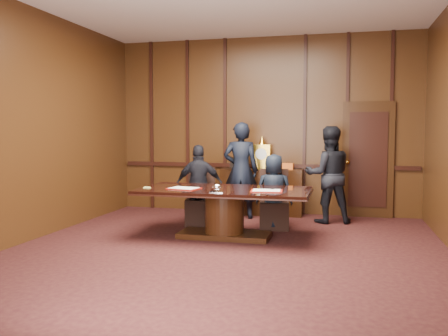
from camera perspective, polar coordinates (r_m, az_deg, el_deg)
name	(u,v)px	position (r m, az deg, el deg)	size (l,w,h in m)	color
room	(228,125)	(6.22, 0.46, 5.19)	(7.00, 7.04, 3.50)	black
sideboard	(262,190)	(9.37, 4.57, -2.64)	(1.60, 0.45, 1.54)	black
conference_table	(224,205)	(7.32, 0.06, -4.45)	(2.62, 1.32, 0.76)	black
folder_left	(184,188)	(7.29, -4.83, -2.45)	(0.52, 0.42, 0.02)	maroon
folder_right	(267,191)	(7.00, 5.14, -2.74)	(0.49, 0.38, 0.02)	maroon
inkstand	(217,189)	(6.84, -0.86, -2.50)	(0.20, 0.14, 0.12)	white
notepad	(147,187)	(7.47, -9.25, -2.32)	(0.10, 0.07, 0.01)	#F1EC76
chair_left	(200,208)	(8.36, -2.85, -4.83)	(0.55, 0.55, 0.99)	black
chair_right	(274,211)	(8.08, 6.04, -5.18)	(0.55, 0.55, 0.99)	black
signatory_left	(199,185)	(8.23, -2.99, -2.10)	(0.82, 0.34, 1.41)	black
signatory_right	(274,192)	(7.95, 6.01, -2.86)	(0.62, 0.40, 1.27)	black
witness_left	(241,170)	(8.90, 2.04, -0.29)	(0.66, 0.43, 1.81)	black
witness_right	(328,175)	(8.67, 12.44, -0.79)	(0.84, 0.66, 1.73)	black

